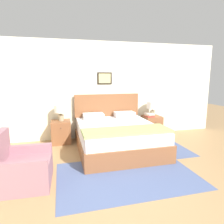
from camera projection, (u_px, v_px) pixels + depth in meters
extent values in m
plane|color=#99754C|center=(137.00, 201.00, 2.73)|extent=(16.00, 16.00, 0.00)
cube|color=beige|center=(96.00, 90.00, 5.44)|extent=(7.19, 0.06, 2.60)
cube|color=black|center=(105.00, 78.00, 5.40)|extent=(0.40, 0.02, 0.32)
cube|color=tan|center=(105.00, 78.00, 5.38)|extent=(0.33, 0.00, 0.26)
cube|color=#47567F|center=(127.00, 175.00, 3.43)|extent=(2.36, 1.53, 0.01)
cube|color=#47567F|center=(169.00, 148.00, 4.75)|extent=(0.72, 1.28, 0.01)
cube|color=brown|center=(117.00, 144.00, 4.63)|extent=(1.78, 2.09, 0.28)
cube|color=brown|center=(133.00, 152.00, 3.63)|extent=(1.78, 0.06, 0.08)
cube|color=silver|center=(117.00, 131.00, 4.58)|extent=(1.70, 2.00, 0.31)
cube|color=brown|center=(107.00, 105.00, 5.46)|extent=(1.78, 0.06, 0.61)
cube|color=#8E9E5B|center=(127.00, 131.00, 3.92)|extent=(1.74, 0.58, 0.06)
cube|color=silver|center=(93.00, 116.00, 5.18)|extent=(0.52, 0.32, 0.14)
cube|color=silver|center=(125.00, 114.00, 5.39)|extent=(0.52, 0.32, 0.14)
cube|color=#8E606B|center=(25.00, 173.00, 3.12)|extent=(0.82, 0.83, 0.39)
cube|color=#8E606B|center=(28.00, 149.00, 3.41)|extent=(0.80, 0.13, 0.14)
cube|color=#8E606B|center=(18.00, 167.00, 2.74)|extent=(0.80, 0.13, 0.14)
cube|color=brown|center=(61.00, 132.00, 5.07)|extent=(0.47, 0.48, 0.57)
sphere|color=#332D28|center=(61.00, 128.00, 4.80)|extent=(0.02, 0.02, 0.02)
cube|color=brown|center=(152.00, 126.00, 5.69)|extent=(0.47, 0.48, 0.57)
sphere|color=#332D28|center=(156.00, 122.00, 5.42)|extent=(0.02, 0.02, 0.02)
cylinder|color=gray|center=(61.00, 118.00, 5.03)|extent=(0.13, 0.13, 0.16)
cylinder|color=gray|center=(61.00, 114.00, 5.01)|extent=(0.02, 0.02, 0.06)
cylinder|color=silver|center=(61.00, 109.00, 4.98)|extent=(0.32, 0.32, 0.19)
cylinder|color=gray|center=(152.00, 113.00, 5.65)|extent=(0.13, 0.13, 0.16)
cylinder|color=gray|center=(152.00, 109.00, 5.63)|extent=(0.02, 0.02, 0.06)
cylinder|color=silver|center=(153.00, 105.00, 5.60)|extent=(0.32, 0.32, 0.19)
cube|color=#B7332D|center=(149.00, 116.00, 5.57)|extent=(0.22, 0.27, 0.03)
cube|color=beige|center=(149.00, 115.00, 5.56)|extent=(0.22, 0.22, 0.03)
cube|color=silver|center=(149.00, 114.00, 5.56)|extent=(0.21, 0.29, 0.04)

